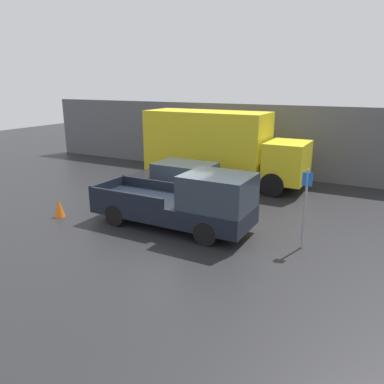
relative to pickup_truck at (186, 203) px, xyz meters
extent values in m
plane|color=#232326|center=(-0.97, 0.47, -0.97)|extent=(60.00, 60.00, 0.00)
cube|color=#56565B|center=(-0.97, 8.93, 0.92)|extent=(28.00, 0.15, 3.78)
cube|color=black|center=(-0.60, 0.00, -0.31)|extent=(5.72, 1.96, 0.62)
cube|color=#28333D|center=(1.17, 0.00, 0.56)|extent=(2.17, 1.84, 1.12)
cube|color=black|center=(-1.89, 0.93, 0.17)|extent=(3.15, 0.10, 0.34)
cube|color=black|center=(-1.89, -0.93, 0.17)|extent=(3.15, 0.10, 0.34)
cube|color=black|center=(-3.42, 0.00, 0.17)|extent=(0.10, 1.96, 0.34)
cylinder|color=black|center=(1.17, 0.86, -0.58)|extent=(0.77, 0.26, 0.77)
cylinder|color=black|center=(1.17, -0.86, -0.58)|extent=(0.77, 0.26, 0.77)
cylinder|color=black|center=(-2.38, 0.86, -0.58)|extent=(0.77, 0.26, 0.77)
cylinder|color=black|center=(-2.38, -0.86, -0.58)|extent=(0.77, 0.26, 0.77)
cube|color=black|center=(-1.73, 2.75, -0.30)|extent=(4.47, 1.88, 0.74)
cube|color=#28333D|center=(-1.60, 2.75, 0.38)|extent=(2.46, 1.66, 0.63)
cylinder|color=black|center=(-0.34, 3.59, -0.62)|extent=(0.71, 0.22, 0.71)
cylinder|color=black|center=(-0.34, 1.90, -0.62)|extent=(0.71, 0.22, 0.71)
cylinder|color=black|center=(-3.12, 3.59, -0.62)|extent=(0.71, 0.22, 0.71)
cylinder|color=black|center=(-3.12, 1.90, -0.62)|extent=(0.71, 0.22, 0.71)
cube|color=gold|center=(1.76, 6.27, 0.44)|extent=(1.76, 2.25, 1.82)
cube|color=gold|center=(-2.32, 6.27, 1.05)|extent=(6.09, 2.37, 3.04)
cylinder|color=black|center=(1.44, 7.32, -0.44)|extent=(1.06, 0.30, 1.06)
cylinder|color=black|center=(1.44, 5.22, -0.44)|extent=(1.06, 0.30, 1.06)
cylinder|color=black|center=(-3.56, 7.32, -0.44)|extent=(1.06, 0.30, 1.06)
cylinder|color=black|center=(-3.56, 5.22, -0.44)|extent=(1.06, 0.30, 1.06)
cylinder|color=gray|center=(3.86, 0.37, 0.27)|extent=(0.07, 0.07, 2.48)
cube|color=blue|center=(3.86, 0.35, 1.21)|extent=(0.30, 0.02, 0.40)
cone|color=orange|center=(-4.84, -1.17, -0.62)|extent=(0.39, 0.39, 0.70)
camera|label=1|loc=(5.92, -10.53, 3.91)|focal=35.00mm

